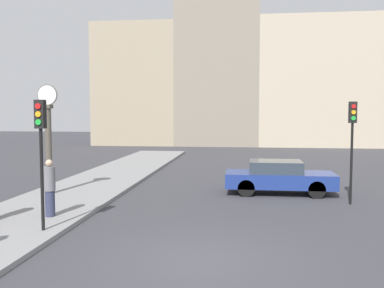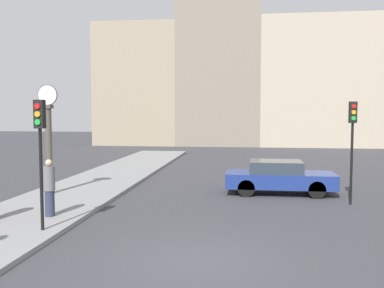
% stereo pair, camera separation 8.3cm
% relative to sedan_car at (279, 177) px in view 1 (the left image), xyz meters
% --- Properties ---
extents(ground_plane, '(120.00, 120.00, 0.00)m').
position_rel_sedan_car_xyz_m(ground_plane, '(-2.38, -8.26, -0.69)').
color(ground_plane, '#38383D').
extents(sidewalk_corner, '(3.69, 27.08, 0.14)m').
position_rel_sedan_car_xyz_m(sidewalk_corner, '(-8.08, 3.28, -0.62)').
color(sidewalk_corner, gray).
rests_on(sidewalk_corner, ground_plane).
extents(building_row, '(28.31, 5.00, 16.69)m').
position_rel_sedan_car_xyz_m(building_row, '(-2.50, 25.46, 6.21)').
color(building_row, gray).
rests_on(building_row, ground_plane).
extents(sedan_car, '(4.36, 1.75, 1.35)m').
position_rel_sedan_car_xyz_m(sedan_car, '(0.00, 0.00, 0.00)').
color(sedan_car, navy).
rests_on(sedan_car, ground_plane).
extents(traffic_light_near, '(0.26, 0.24, 3.51)m').
position_rel_sedan_car_xyz_m(traffic_light_near, '(-6.76, -6.78, 1.97)').
color(traffic_light_near, black).
rests_on(traffic_light_near, sidewalk_corner).
extents(traffic_light_far, '(0.26, 0.24, 3.70)m').
position_rel_sedan_car_xyz_m(traffic_light_far, '(2.42, -1.73, 1.96)').
color(traffic_light_far, black).
rests_on(traffic_light_far, ground_plane).
extents(street_clock, '(0.80, 0.32, 4.24)m').
position_rel_sedan_car_xyz_m(street_clock, '(-8.93, -1.86, 1.65)').
color(street_clock, '#4C473D').
rests_on(street_clock, sidewalk_corner).
extents(pedestrian_grey_jacket, '(0.34, 0.34, 1.75)m').
position_rel_sedan_car_xyz_m(pedestrian_grey_jacket, '(-7.26, -5.30, 0.32)').
color(pedestrian_grey_jacket, '#2D334C').
rests_on(pedestrian_grey_jacket, sidewalk_corner).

